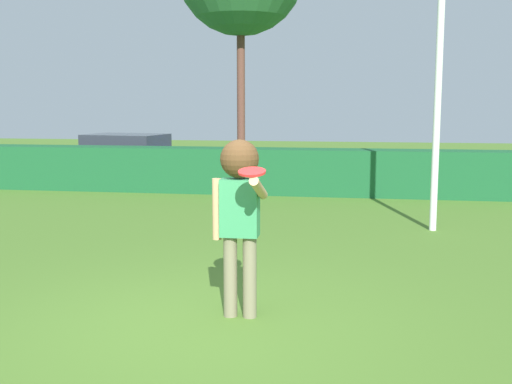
{
  "coord_description": "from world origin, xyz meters",
  "views": [
    {
      "loc": [
        1.49,
        -5.8,
        2.17
      ],
      "look_at": [
        0.3,
        1.37,
        1.15
      ],
      "focal_mm": 44.65,
      "sensor_mm": 36.0,
      "label": 1
    }
  ],
  "objects_px": {
    "person": "(240,201)",
    "parked_car_blue": "(126,153)",
    "frisbee": "(252,172)",
    "lamppost": "(439,54)"
  },
  "relations": [
    {
      "from": "frisbee",
      "to": "parked_car_blue",
      "type": "bearing_deg",
      "value": 115.73
    },
    {
      "from": "parked_car_blue",
      "to": "person",
      "type": "bearing_deg",
      "value": -64.23
    },
    {
      "from": "person",
      "to": "parked_car_blue",
      "type": "xyz_separation_m",
      "value": [
        -5.64,
        11.68,
        -0.51
      ]
    },
    {
      "from": "person",
      "to": "frisbee",
      "type": "xyz_separation_m",
      "value": [
        0.2,
        -0.44,
        0.34
      ]
    },
    {
      "from": "lamppost",
      "to": "person",
      "type": "bearing_deg",
      "value": -116.34
    },
    {
      "from": "lamppost",
      "to": "parked_car_blue",
      "type": "bearing_deg",
      "value": 139.99
    },
    {
      "from": "person",
      "to": "parked_car_blue",
      "type": "bearing_deg",
      "value": 115.77
    },
    {
      "from": "person",
      "to": "frisbee",
      "type": "bearing_deg",
      "value": -65.51
    },
    {
      "from": "lamppost",
      "to": "parked_car_blue",
      "type": "height_order",
      "value": "lamppost"
    },
    {
      "from": "lamppost",
      "to": "parked_car_blue",
      "type": "distance_m",
      "value": 10.78
    }
  ]
}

